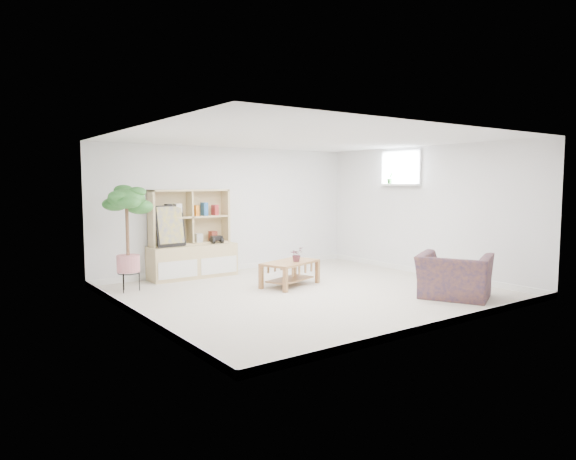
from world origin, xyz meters
TOP-DOWN VIEW (x-y plane):
  - floor at (0.00, 0.00)m, footprint 5.50×5.00m
  - ceiling at (0.00, 0.00)m, footprint 5.50×5.00m
  - walls at (0.00, 0.00)m, footprint 5.51×5.01m
  - baseboard at (0.00, 0.00)m, footprint 5.50×5.00m
  - window at (2.73, 0.60)m, footprint 0.10×0.98m
  - window_sill at (2.67, 0.60)m, footprint 0.14×1.00m
  - storage_unit at (-0.93, 2.24)m, footprint 1.60×0.54m
  - poster at (-1.38, 2.19)m, footprint 0.53×0.15m
  - toy_truck at (-0.47, 2.19)m, footprint 0.33×0.25m
  - coffee_table at (0.06, 0.59)m, footprint 1.13×0.85m
  - table_plant at (0.14, 0.51)m, footprint 0.27×0.25m
  - floor_tree at (-2.28, 1.73)m, footprint 0.80×0.80m
  - armchair at (1.52, -1.58)m, footprint 1.25×1.31m
  - sill_plant at (2.67, 0.83)m, footprint 0.15×0.13m

SIDE VIEW (x-z plane):
  - floor at x=0.00m, z-range -0.01..0.01m
  - baseboard at x=0.00m, z-range 0.00..0.10m
  - coffee_table at x=0.06m, z-range 0.00..0.41m
  - armchair at x=1.52m, z-range 0.00..0.76m
  - table_plant at x=0.14m, z-range 0.41..0.65m
  - toy_truck at x=-0.47m, z-range 0.60..0.76m
  - storage_unit at x=-0.93m, z-range 0.00..1.60m
  - floor_tree at x=-2.28m, z-range 0.00..1.70m
  - poster at x=-1.38m, z-range 0.60..1.33m
  - walls at x=0.00m, z-range 0.00..2.40m
  - window_sill at x=2.67m, z-range 1.66..1.70m
  - sill_plant at x=2.67m, z-range 1.70..1.92m
  - window at x=2.73m, z-range 1.66..2.34m
  - ceiling at x=0.00m, z-range 2.40..2.40m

